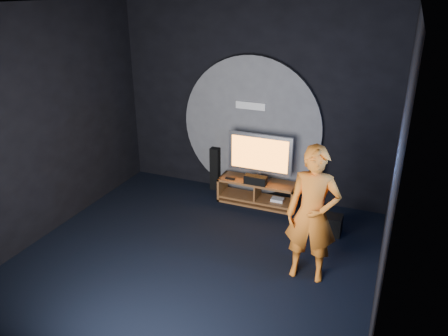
% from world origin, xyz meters
% --- Properties ---
extents(floor, '(5.00, 5.00, 0.00)m').
position_xyz_m(floor, '(0.00, 0.00, 0.00)').
color(floor, black).
rests_on(floor, ground).
extents(back_wall, '(5.00, 0.04, 3.50)m').
position_xyz_m(back_wall, '(0.00, 2.50, 1.75)').
color(back_wall, black).
rests_on(back_wall, ground).
extents(front_wall, '(5.00, 0.04, 3.50)m').
position_xyz_m(front_wall, '(0.00, -2.50, 1.75)').
color(front_wall, black).
rests_on(front_wall, ground).
extents(left_wall, '(0.04, 5.00, 3.50)m').
position_xyz_m(left_wall, '(-2.50, 0.00, 1.75)').
color(left_wall, black).
rests_on(left_wall, ground).
extents(right_wall, '(0.04, 5.00, 3.50)m').
position_xyz_m(right_wall, '(2.50, 0.00, 1.75)').
color(right_wall, black).
rests_on(right_wall, ground).
extents(ceiling, '(5.00, 5.00, 0.01)m').
position_xyz_m(ceiling, '(0.00, 0.00, 3.50)').
color(ceiling, black).
rests_on(ceiling, back_wall).
extents(wall_disc_panel, '(2.60, 0.11, 2.60)m').
position_xyz_m(wall_disc_panel, '(0.00, 2.44, 1.30)').
color(wall_disc_panel, '#515156').
rests_on(wall_disc_panel, ground).
extents(media_console, '(1.41, 0.45, 0.45)m').
position_xyz_m(media_console, '(0.29, 2.05, 0.19)').
color(media_console, brown).
rests_on(media_console, ground).
extents(tv, '(1.16, 0.22, 0.86)m').
position_xyz_m(tv, '(0.29, 2.12, 0.92)').
color(tv, '#A3A4AA').
rests_on(tv, media_console).
extents(center_speaker, '(0.40, 0.15, 0.15)m').
position_xyz_m(center_speaker, '(0.29, 1.91, 0.53)').
color(center_speaker, black).
rests_on(center_speaker, media_console).
extents(remote, '(0.18, 0.05, 0.02)m').
position_xyz_m(remote, '(-0.20, 1.93, 0.46)').
color(remote, black).
rests_on(remote, media_console).
extents(tower_speaker_left, '(0.17, 0.19, 0.85)m').
position_xyz_m(tower_speaker_left, '(-0.67, 2.35, 0.42)').
color(tower_speaker_left, black).
rests_on(tower_speaker_left, ground).
extents(tower_speaker_right, '(0.17, 0.19, 0.85)m').
position_xyz_m(tower_speaker_right, '(1.27, 2.35, 0.42)').
color(tower_speaker_right, black).
rests_on(tower_speaker_right, ground).
extents(subwoofer, '(0.29, 0.29, 0.31)m').
position_xyz_m(subwoofer, '(1.73, 1.50, 0.16)').
color(subwoofer, black).
rests_on(subwoofer, ground).
extents(player, '(0.72, 0.50, 1.88)m').
position_xyz_m(player, '(1.60, 0.27, 0.94)').
color(player, orange).
rests_on(player, ground).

